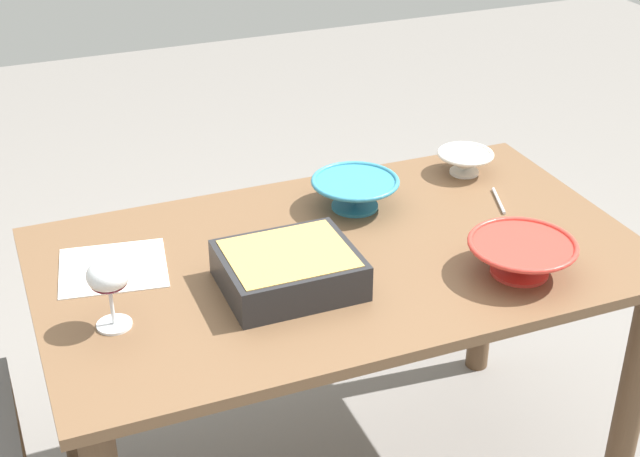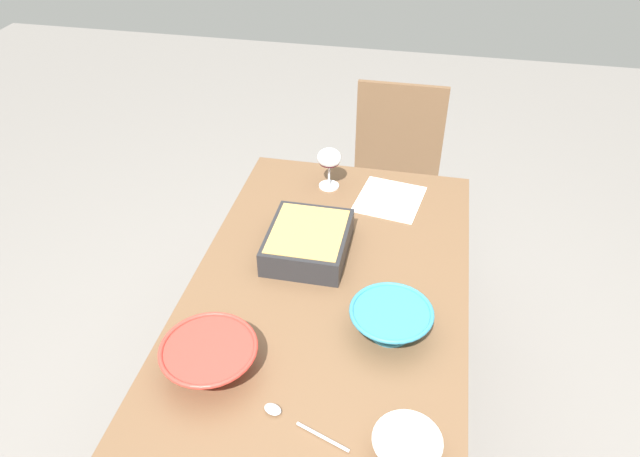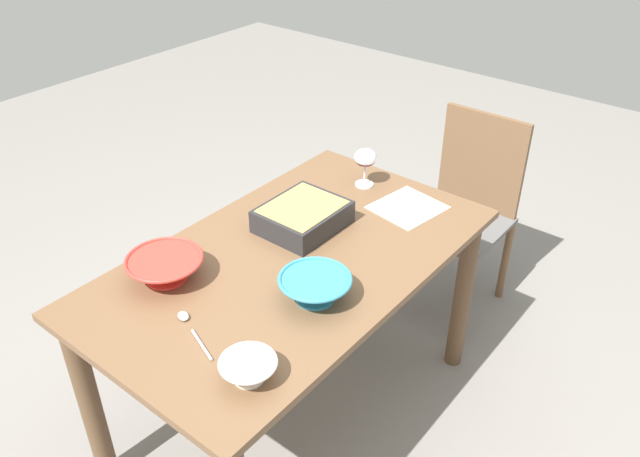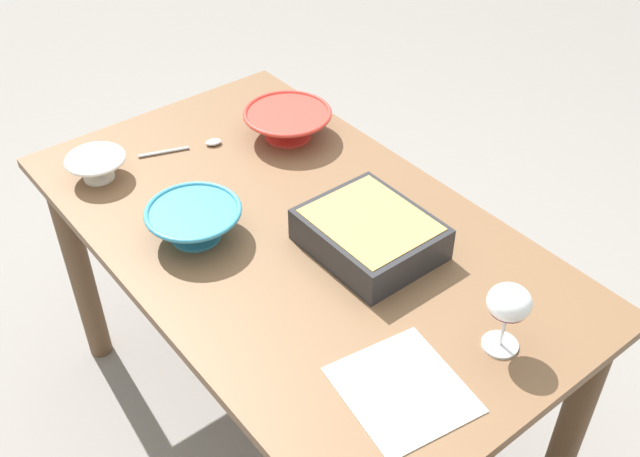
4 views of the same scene
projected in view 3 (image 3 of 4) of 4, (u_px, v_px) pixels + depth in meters
name	position (u px, v px, depth m)	size (l,w,h in m)	color
ground_plane	(297.00, 411.00, 2.53)	(8.00, 8.00, 0.00)	gray
dining_table	(293.00, 289.00, 2.20)	(1.40, 0.82, 0.75)	brown
chair	(465.00, 206.00, 2.91)	(0.42, 0.42, 0.90)	#595959
wine_glass	(365.00, 159.00, 2.47)	(0.09, 0.09, 0.16)	white
casserole_dish	(303.00, 215.00, 2.25)	(0.29, 0.24, 0.09)	#262628
mixing_bowl	(248.00, 368.00, 1.65)	(0.15, 0.15, 0.06)	white
small_bowl	(315.00, 287.00, 1.92)	(0.22, 0.22, 0.08)	teal
serving_bowl	(165.00, 267.00, 2.00)	(0.25, 0.25, 0.08)	red
serving_spoon	(189.00, 325.00, 1.83)	(0.10, 0.22, 0.01)	silver
napkin	(408.00, 207.00, 2.39)	(0.24, 0.22, 0.00)	white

